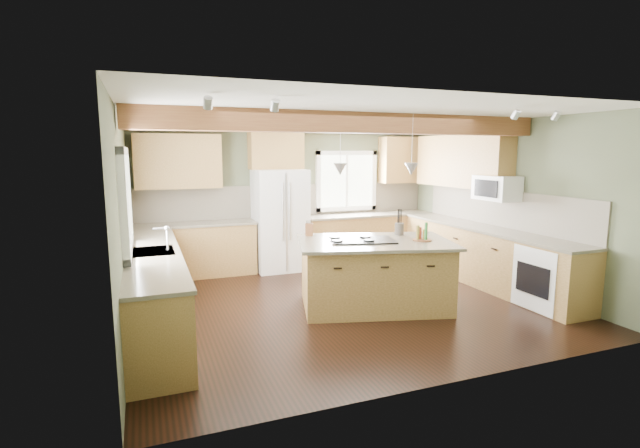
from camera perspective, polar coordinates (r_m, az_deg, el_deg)
name	(u,v)px	position (r m, az deg, el deg)	size (l,w,h in m)	color
floor	(343,302)	(6.67, 2.83, -9.54)	(5.60, 5.60, 0.00)	black
ceiling	(344,114)	(6.35, 3.01, 13.33)	(5.60, 5.60, 0.00)	silver
wall_back	(290,195)	(8.71, -3.77, 3.52)	(5.60, 5.60, 0.00)	#4A5038
wall_left	(123,222)	(5.84, -23.06, 0.26)	(5.00, 5.00, 0.00)	#4A5038
wall_right	(504,203)	(7.93, 21.76, 2.40)	(5.00, 5.00, 0.00)	#4A5038
ceiling_beam	(355,123)	(6.05, 4.28, 12.31)	(5.55, 0.26, 0.26)	brown
soffit_trim	(290,128)	(8.59, -3.65, 11.73)	(5.55, 0.20, 0.10)	brown
backsplash_back	(290,200)	(8.71, -3.74, 2.92)	(5.58, 0.03, 0.58)	brown
backsplash_right	(501,208)	(7.97, 21.40, 1.80)	(0.03, 3.70, 0.58)	brown
base_cab_back_left	(195,251)	(8.19, -15.13, -3.19)	(2.02, 0.60, 0.88)	brown
counter_back_left	(194,224)	(8.11, -15.26, 0.00)	(2.06, 0.64, 0.04)	#4D4638
base_cab_back_right	(367,238)	(9.11, 5.84, -1.74)	(2.62, 0.60, 0.88)	brown
counter_back_right	(368,215)	(9.04, 5.89, 1.13)	(2.66, 0.64, 0.04)	#4D4638
base_cab_left	(154,289)	(6.07, -19.70, -7.58)	(0.60, 3.70, 0.88)	brown
counter_left	(152,253)	(5.96, -19.93, -3.32)	(0.64, 3.74, 0.04)	#4D4638
base_cab_right	(484,257)	(7.91, 19.56, -3.82)	(0.60, 3.70, 0.88)	brown
counter_right	(486,229)	(7.82, 19.73, -0.53)	(0.64, 3.74, 0.04)	#4D4638
upper_cab_back_left	(178,161)	(8.13, -17.06, 7.37)	(1.40, 0.35, 0.90)	brown
upper_cab_over_fridge	(276,150)	(8.42, -5.45, 9.11)	(0.96, 0.35, 0.70)	brown
upper_cab_right	(461,161)	(8.47, 16.98, 7.42)	(0.35, 2.20, 0.90)	brown
upper_cab_back_corner	(402,160)	(9.46, 10.06, 7.76)	(0.90, 0.35, 0.90)	brown
window_left	(124,200)	(5.87, -23.00, 2.76)	(0.04, 1.60, 1.05)	white
window_back	(346,181)	(9.08, 3.23, 5.32)	(1.10, 0.04, 1.00)	white
sink	(152,252)	(5.96, -19.93, -3.27)	(0.50, 0.65, 0.03)	#262628
faucet	(167,239)	(5.93, -18.27, -1.81)	(0.02, 0.02, 0.28)	#B2B2B7
dishwasher	(159,327)	(4.83, -19.16, -11.87)	(0.60, 0.60, 0.84)	white
oven	(550,278)	(7.00, 26.43, -5.92)	(0.60, 0.72, 0.84)	white
microwave	(497,188)	(7.73, 20.91, 4.16)	(0.40, 0.70, 0.38)	white
pendant_left	(340,169)	(6.10, 2.51, 6.75)	(0.18, 0.18, 0.16)	#B2B2B7
pendant_right	(411,169)	(6.30, 11.19, 6.66)	(0.18, 0.18, 0.16)	#B2B2B7
refrigerator	(280,220)	(8.31, -4.94, 0.48)	(0.90, 0.74, 1.80)	white
island	(374,275)	(6.40, 6.68, -6.27)	(1.91, 1.17, 0.88)	brown
island_top	(375,242)	(6.29, 6.75, -2.22)	(2.04, 1.29, 0.04)	#4D4638
cooktop	(363,240)	(6.26, 5.33, -1.99)	(0.83, 0.55, 0.02)	black
knife_block	(309,230)	(6.60, -1.35, -0.69)	(0.11, 0.08, 0.18)	brown
utensil_crock	(399,229)	(6.77, 9.73, -0.60)	(0.13, 0.13, 0.17)	#3A322E
bottle_tray	(422,232)	(6.38, 12.49, -0.98)	(0.25, 0.25, 0.23)	brown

